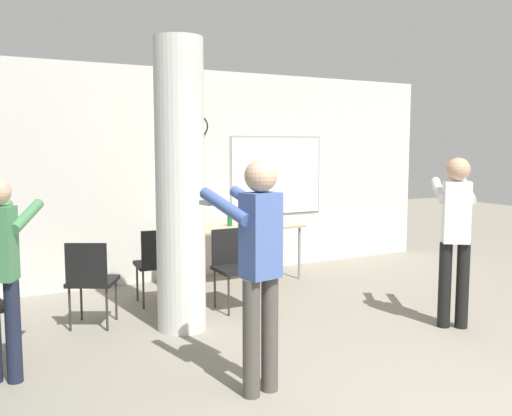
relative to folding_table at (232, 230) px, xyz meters
name	(u,v)px	position (x,y,z in m)	size (l,w,h in m)	color
wall_back	(186,175)	(-0.41, 0.55, 0.71)	(8.00, 0.15, 2.80)	silver
support_pillar	(180,187)	(-1.32, -1.52, 0.71)	(0.47, 0.47, 2.80)	silver
folding_table	(232,230)	(0.00, 0.00, 0.00)	(1.82, 0.76, 0.74)	tan
bottle_on_table	(230,218)	(-0.01, 0.04, 0.14)	(0.07, 0.07, 0.26)	#1E6B2D
chair_table_front	(234,262)	(-0.54, -1.12, -0.18)	(0.45, 0.45, 0.87)	black
chair_table_left	(157,260)	(-1.24, -0.60, -0.18)	(0.49, 0.49, 0.87)	black
chair_near_pillar	(91,277)	(-2.08, -1.06, -0.18)	(0.60, 0.60, 0.87)	black
person_watching_back	(1,263)	(-2.96, -2.04, 0.23)	(0.54, 0.63, 1.56)	#1E2338
person_playing_front	(258,258)	(-1.37, -3.15, 0.31)	(0.45, 0.65, 1.70)	#514C47
person_playing_side	(455,228)	(1.06, -2.76, 0.30)	(0.61, 0.68, 1.68)	black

